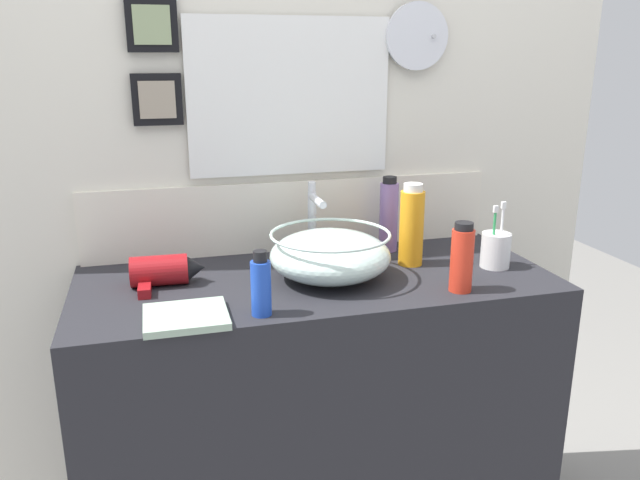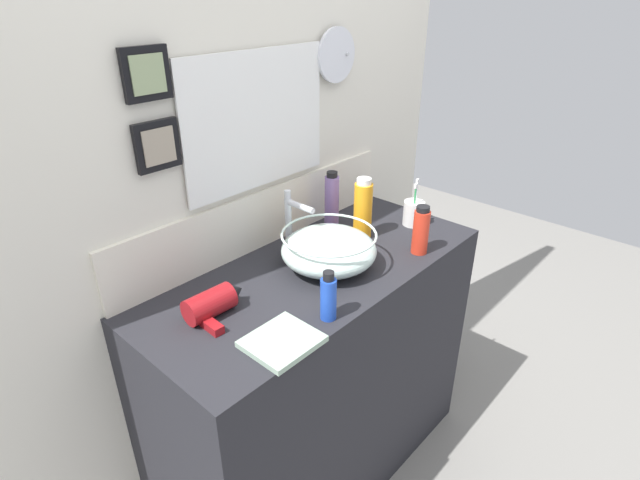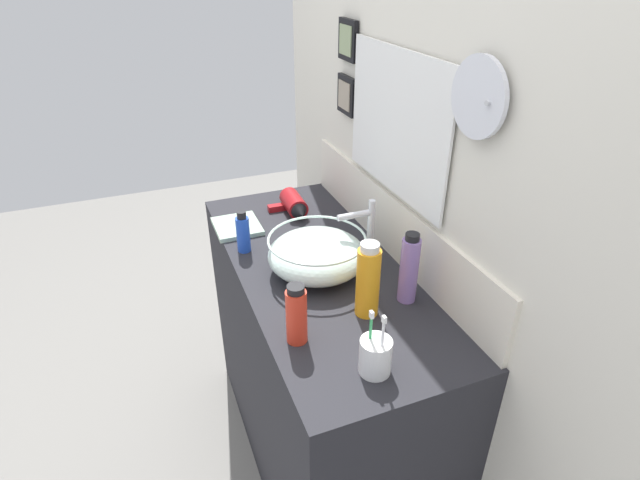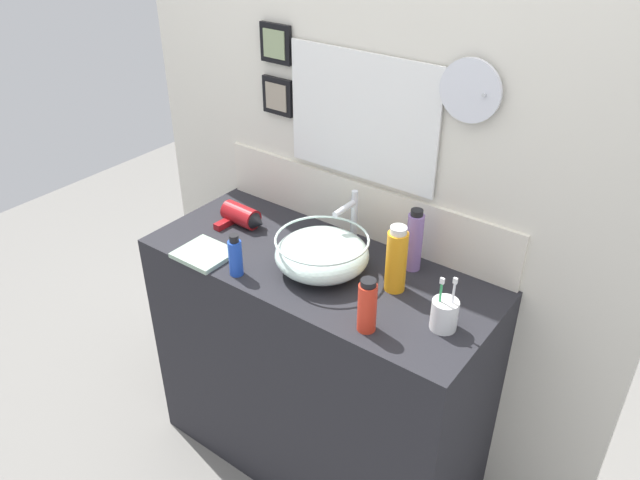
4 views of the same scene
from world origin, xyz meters
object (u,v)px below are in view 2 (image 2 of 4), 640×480
Objects in this scene: glass_bowl_sink at (329,249)px; spray_bottle at (332,201)px; hair_drier at (214,303)px; toothbrush_cup at (414,213)px; soap_dispenser at (328,297)px; hand_towel at (282,341)px; faucet at (292,217)px; shampoo_bottle at (421,231)px; lotion_bottle at (363,209)px.

spray_bottle is at bearing 39.35° from glass_bowl_sink.
toothbrush_cup reaches higher than hair_drier.
glass_bowl_sink is 1.68× the size of hair_drier.
soap_dispenser is at bearing -139.79° from spray_bottle.
hair_drier reaches higher than hand_towel.
faucet is 1.27× the size of shampoo_bottle.
toothbrush_cup is (0.46, -0.03, -0.02)m from glass_bowl_sink.
hair_drier is at bearing -168.80° from spray_bottle.
toothbrush_cup is 0.99× the size of hand_towel.
soap_dispenser is (-0.21, -0.35, -0.06)m from faucet.
soap_dispenser is at bearing -166.80° from toothbrush_cup.
hand_towel is (-0.38, -0.17, -0.06)m from glass_bowl_sink.
shampoo_bottle is (0.28, -0.33, -0.04)m from faucet.
shampoo_bottle is (0.28, -0.17, 0.02)m from glass_bowl_sink.
hair_drier is 1.03× the size of toothbrush_cup.
lotion_bottle is at bearing 27.61° from soap_dispenser.
glass_bowl_sink is at bearing 176.55° from toothbrush_cup.
lotion_bottle is (0.46, 0.24, 0.04)m from soap_dispenser.
glass_bowl_sink is 0.30m from spray_bottle.
soap_dispenser is 0.67× the size of spray_bottle.
spray_bottle reaches higher than glass_bowl_sink.
toothbrush_cup is at bearing -21.07° from lotion_bottle.
lotion_bottle reaches higher than spray_bottle.
toothbrush_cup is (0.87, -0.09, 0.01)m from hair_drier.
hair_drier is 1.02× the size of hand_towel.
faucet reaches higher than shampoo_bottle.
soap_dispenser is (0.20, -0.25, 0.03)m from hair_drier.
hair_drier is 0.66m from spray_bottle.
lotion_bottle reaches higher than hair_drier.
glass_bowl_sink is 0.18m from faucet.
shampoo_bottle is at bearing -81.89° from spray_bottle.
hand_towel is at bearing -170.23° from toothbrush_cup.
hand_towel is at bearing -137.95° from faucet.
glass_bowl_sink is at bearing -8.74° from hair_drier.
spray_bottle is at bearing 136.02° from toothbrush_cup.
faucet reaches higher than hand_towel.
faucet is at bearing 130.30° from shampoo_bottle.
lotion_bottle is (0.66, -0.01, 0.07)m from hair_drier.
shampoo_bottle is (-0.17, -0.14, 0.03)m from toothbrush_cup.
faucet is 1.47× the size of soap_dispenser.
shampoo_bottle is at bearing -18.27° from hair_drier.
soap_dispenser is 0.82× the size of hand_towel.
toothbrush_cup is at bearing -43.98° from spray_bottle.
faucet is at bearing 90.00° from glass_bowl_sink.
soap_dispenser is (-0.21, -0.18, 0.00)m from glass_bowl_sink.
spray_bottle reaches higher than soap_dispenser.
faucet is 0.23m from spray_bottle.
shampoo_bottle reaches higher than glass_bowl_sink.
toothbrush_cup reaches higher than hand_towel.
faucet is at bearing 59.05° from soap_dispenser.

